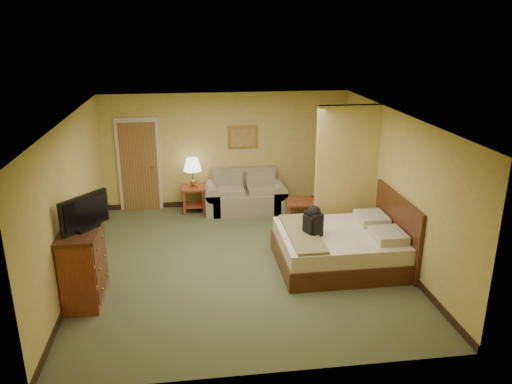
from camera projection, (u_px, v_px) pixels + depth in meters
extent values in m
plane|color=#515839|center=(241.00, 262.00, 8.86)|extent=(6.00, 6.00, 0.00)
plane|color=white|center=(239.00, 117.00, 8.03)|extent=(6.00, 6.00, 0.00)
cube|color=tan|center=(226.00, 150.00, 11.26)|extent=(5.50, 0.02, 2.60)
cube|color=tan|center=(72.00, 200.00, 8.09)|extent=(0.02, 6.00, 2.60)
cube|color=tan|center=(395.00, 186.00, 8.80)|extent=(0.02, 6.00, 2.60)
cube|color=tan|center=(346.00, 173.00, 9.59)|extent=(1.20, 0.15, 2.60)
cube|color=beige|center=(139.00, 165.00, 11.06)|extent=(0.94, 0.06, 2.10)
cube|color=brown|center=(139.00, 167.00, 11.07)|extent=(0.80, 0.04, 2.00)
cylinder|color=#A3753C|center=(153.00, 167.00, 11.05)|extent=(0.04, 0.12, 0.04)
cube|color=black|center=(227.00, 202.00, 11.65)|extent=(5.50, 0.02, 0.12)
cube|color=gray|center=(245.00, 201.00, 11.21)|extent=(1.49, 0.80, 0.45)
cube|color=gray|center=(244.00, 178.00, 11.39)|extent=(1.49, 0.19, 0.47)
cube|color=gray|center=(212.00, 202.00, 11.10)|extent=(0.32, 0.80, 0.50)
cube|color=gray|center=(278.00, 199.00, 11.29)|extent=(0.32, 0.80, 0.50)
cube|color=maroon|center=(193.00, 188.00, 11.07)|extent=(0.53, 0.53, 0.04)
cube|color=maroon|center=(194.00, 205.00, 11.20)|extent=(0.45, 0.45, 0.03)
cube|color=maroon|center=(184.00, 204.00, 10.94)|extent=(0.05, 0.05, 0.54)
cube|color=maroon|center=(204.00, 203.00, 10.99)|extent=(0.05, 0.05, 0.54)
cube|color=maroon|center=(184.00, 197.00, 11.34)|extent=(0.05, 0.05, 0.54)
cube|color=maroon|center=(203.00, 196.00, 11.39)|extent=(0.05, 0.05, 0.54)
cylinder|color=#A3753C|center=(193.00, 186.00, 11.06)|extent=(0.20, 0.20, 0.04)
cylinder|color=#A3753C|center=(193.00, 175.00, 10.98)|extent=(0.03, 0.03, 0.33)
cone|color=white|center=(192.00, 165.00, 10.90)|extent=(0.39, 0.39, 0.27)
cube|color=maroon|center=(300.00, 202.00, 10.75)|extent=(0.66, 0.66, 0.04)
cube|color=maroon|center=(300.00, 212.00, 10.83)|extent=(0.57, 0.57, 0.03)
cube|color=maroon|center=(290.00, 215.00, 10.53)|extent=(0.04, 0.04, 0.37)
cube|color=maroon|center=(309.00, 205.00, 11.09)|extent=(0.04, 0.04, 0.37)
cube|color=#B78E3F|center=(243.00, 137.00, 11.19)|extent=(0.67, 0.03, 0.52)
cube|color=#9D6630|center=(243.00, 137.00, 11.17)|extent=(0.56, 0.02, 0.41)
cube|color=maroon|center=(84.00, 266.00, 7.50)|extent=(0.51, 1.02, 1.11)
cube|color=#431F0F|center=(79.00, 231.00, 7.32)|extent=(0.57, 1.09, 0.06)
cube|color=black|center=(86.00, 228.00, 7.31)|extent=(0.40, 0.42, 0.03)
cube|color=black|center=(84.00, 212.00, 7.23)|extent=(0.58, 0.70, 0.51)
cube|color=#431F0F|center=(342.00, 255.00, 8.75)|extent=(2.24, 1.79, 0.34)
cube|color=#F9E8CB|center=(343.00, 239.00, 8.65)|extent=(2.17, 1.72, 0.27)
cube|color=#431F0F|center=(396.00, 229.00, 8.72)|extent=(0.06, 1.90, 1.23)
cube|color=beige|center=(388.00, 236.00, 8.30)|extent=(0.50, 0.62, 0.16)
cube|color=beige|center=(372.00, 218.00, 9.03)|extent=(0.50, 0.62, 0.16)
cube|color=olive|center=(302.00, 233.00, 8.51)|extent=(0.50, 1.68, 0.06)
cube|color=black|center=(313.00, 224.00, 8.45)|extent=(0.31, 0.36, 0.40)
sphere|color=black|center=(314.00, 213.00, 8.39)|extent=(0.24, 0.24, 0.24)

